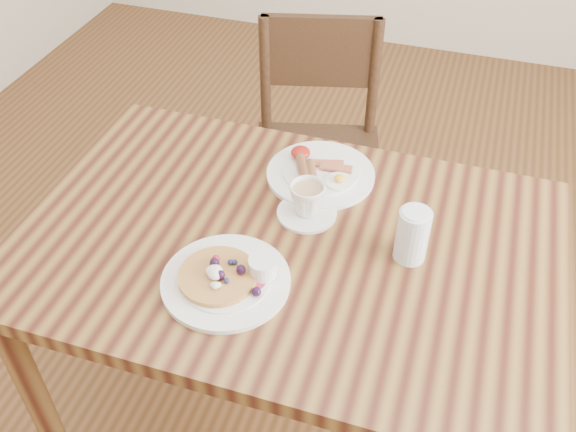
% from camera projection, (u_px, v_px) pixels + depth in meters
% --- Properties ---
extents(ground, '(5.00, 5.00, 0.00)m').
position_uv_depth(ground, '(288.00, 418.00, 1.93)').
color(ground, '#513217').
rests_on(ground, ground).
extents(dining_table, '(1.20, 0.80, 0.75)m').
position_uv_depth(dining_table, '(288.00, 270.00, 1.50)').
color(dining_table, brown).
rests_on(dining_table, ground).
extents(chair_far, '(0.51, 0.51, 0.88)m').
position_uv_depth(chair_far, '(317.00, 144.00, 2.15)').
color(chair_far, '#3A2615').
rests_on(chair_far, ground).
extents(pancake_plate, '(0.27, 0.27, 0.06)m').
position_uv_depth(pancake_plate, '(228.00, 278.00, 1.33)').
color(pancake_plate, white).
rests_on(pancake_plate, dining_table).
extents(breakfast_plate, '(0.27, 0.27, 0.04)m').
position_uv_depth(breakfast_plate, '(319.00, 172.00, 1.59)').
color(breakfast_plate, white).
rests_on(breakfast_plate, dining_table).
extents(teacup_saucer, '(0.14, 0.14, 0.09)m').
position_uv_depth(teacup_saucer, '(307.00, 202.00, 1.47)').
color(teacup_saucer, white).
rests_on(teacup_saucer, dining_table).
extents(water_glass, '(0.07, 0.07, 0.13)m').
position_uv_depth(water_glass, '(412.00, 235.00, 1.35)').
color(water_glass, silver).
rests_on(water_glass, dining_table).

